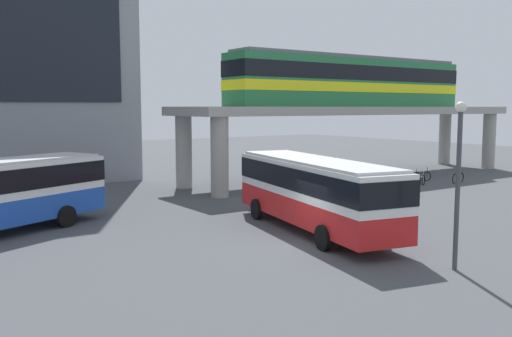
% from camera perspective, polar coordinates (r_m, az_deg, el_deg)
% --- Properties ---
extents(ground_plane, '(120.00, 120.00, 0.00)m').
position_cam_1_polar(ground_plane, '(30.73, -6.90, -4.05)').
color(ground_plane, '#47494F').
extents(elevated_platform, '(30.56, 6.28, 5.51)m').
position_cam_1_polar(elevated_platform, '(44.63, 10.36, 5.22)').
color(elevated_platform, '#9E9B93').
rests_on(elevated_platform, ground_plane).
extents(train, '(21.84, 2.96, 3.84)m').
position_cam_1_polar(train, '(44.17, 9.77, 8.77)').
color(train, '#26723F').
rests_on(train, elevated_platform).
extents(bus_main, '(4.82, 11.33, 3.22)m').
position_cam_1_polar(bus_main, '(24.71, 5.94, -1.88)').
color(bus_main, red).
rests_on(bus_main, ground_plane).
extents(bicycle_red, '(1.79, 0.11, 1.04)m').
position_cam_1_polar(bicycle_red, '(38.82, 13.49, -1.49)').
color(bicycle_red, black).
rests_on(bicycle_red, ground_plane).
extents(bicycle_black, '(1.78, 0.29, 1.04)m').
position_cam_1_polar(bicycle_black, '(43.35, 16.53, -0.78)').
color(bicycle_black, black).
rests_on(bicycle_black, ground_plane).
extents(bicycle_silver, '(1.67, 0.75, 1.04)m').
position_cam_1_polar(bicycle_silver, '(40.85, 16.49, -1.19)').
color(bicycle_silver, black).
rests_on(bicycle_silver, ground_plane).
extents(bicycle_brown, '(1.79, 0.09, 1.04)m').
position_cam_1_polar(bicycle_brown, '(38.04, 9.89, -1.56)').
color(bicycle_brown, black).
rests_on(bicycle_brown, ground_plane).
extents(bicycle_blue, '(1.79, 0.22, 1.04)m').
position_cam_1_polar(bicycle_blue, '(33.92, 4.49, -2.43)').
color(bicycle_blue, black).
rests_on(bicycle_blue, ground_plane).
extents(bicycle_green, '(1.77, 0.37, 1.04)m').
position_cam_1_polar(bicycle_green, '(43.29, 19.88, -0.90)').
color(bicycle_green, black).
rests_on(bicycle_green, ground_plane).
extents(lamp_post, '(0.36, 0.36, 5.66)m').
position_cam_1_polar(lamp_post, '(19.75, 19.92, -0.20)').
color(lamp_post, '#3F3F44').
rests_on(lamp_post, ground_plane).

